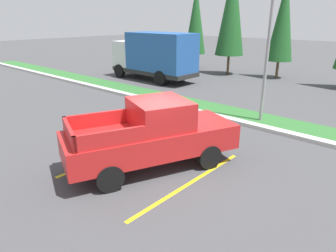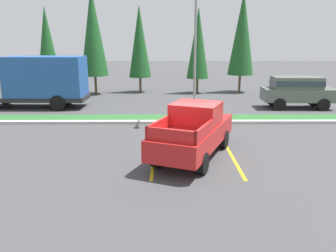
# 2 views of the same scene
# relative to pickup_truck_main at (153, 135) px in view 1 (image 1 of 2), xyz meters

# --- Properties ---
(ground_plane) EXTENTS (120.00, 120.00, 0.00)m
(ground_plane) POSITION_rel_pickup_truck_main_xyz_m (-0.00, 0.42, -1.04)
(ground_plane) COLOR #424244
(parking_line_near) EXTENTS (0.12, 4.80, 0.01)m
(parking_line_near) POSITION_rel_pickup_truck_main_xyz_m (-1.57, -0.05, -1.04)
(parking_line_near) COLOR yellow
(parking_line_near) RESTS_ON ground
(parking_line_far) EXTENTS (0.12, 4.80, 0.01)m
(parking_line_far) POSITION_rel_pickup_truck_main_xyz_m (1.53, -0.05, -1.04)
(parking_line_far) COLOR yellow
(parking_line_far) RESTS_ON ground
(curb_strip) EXTENTS (56.00, 0.40, 0.15)m
(curb_strip) POSITION_rel_pickup_truck_main_xyz_m (-0.00, 5.42, -0.97)
(curb_strip) COLOR #B2B2AD
(curb_strip) RESTS_ON ground
(grass_median) EXTENTS (56.00, 1.80, 0.06)m
(grass_median) POSITION_rel_pickup_truck_main_xyz_m (-0.00, 6.52, -1.01)
(grass_median) COLOR #2D662D
(grass_median) RESTS_ON ground
(pickup_truck_main) EXTENTS (3.76, 5.54, 2.10)m
(pickup_truck_main) POSITION_rel_pickup_truck_main_xyz_m (0.00, 0.00, 0.00)
(pickup_truck_main) COLOR black
(pickup_truck_main) RESTS_ON ground
(cargo_truck_distant) EXTENTS (6.83, 2.57, 3.40)m
(cargo_truck_distant) POSITION_rel_pickup_truck_main_xyz_m (-9.70, 10.04, 0.81)
(cargo_truck_distant) COLOR black
(cargo_truck_distant) RESTS_ON ground
(street_light) EXTENTS (0.24, 1.49, 7.38)m
(street_light) POSITION_rel_pickup_truck_main_xyz_m (0.52, 6.18, 3.21)
(street_light) COLOR gray
(street_light) RESTS_ON ground
(cypress_tree_leftmost) EXTENTS (1.86, 1.86, 7.16)m
(cypress_tree_leftmost) POSITION_rel_pickup_truck_main_xyz_m (-11.06, 16.69, 3.17)
(cypress_tree_leftmost) COLOR brown
(cypress_tree_leftmost) RESTS_ON ground
(cypress_tree_left_inner) EXTENTS (2.24, 2.24, 8.60)m
(cypress_tree_left_inner) POSITION_rel_pickup_truck_main_xyz_m (-6.96, 15.78, 4.03)
(cypress_tree_left_inner) COLOR brown
(cypress_tree_left_inner) RESTS_ON ground
(cypress_tree_center) EXTENTS (1.89, 1.89, 7.28)m
(cypress_tree_center) POSITION_rel_pickup_truck_main_xyz_m (-3.30, 16.88, 3.25)
(cypress_tree_center) COLOR brown
(cypress_tree_center) RESTS_ON ground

